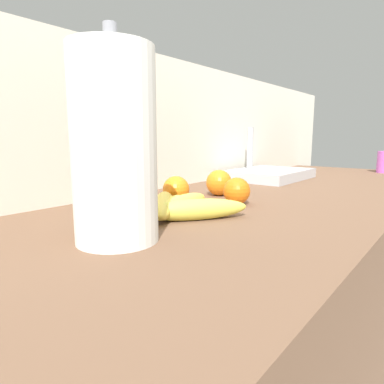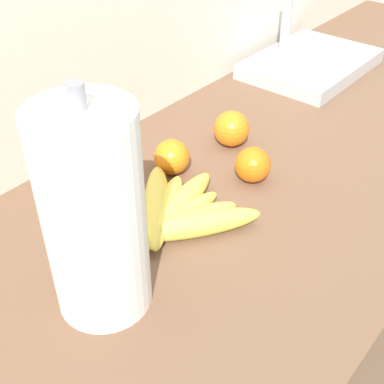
{
  "view_description": "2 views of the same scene",
  "coord_description": "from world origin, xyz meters",
  "px_view_note": "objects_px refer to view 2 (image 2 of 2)",
  "views": [
    {
      "loc": [
        -0.89,
        -0.4,
        1.06
      ],
      "look_at": [
        -0.33,
        0.05,
        0.94
      ],
      "focal_mm": 31.34,
      "sensor_mm": 36.0,
      "label": 1
    },
    {
      "loc": [
        -0.87,
        -0.39,
        1.44
      ],
      "look_at": [
        -0.35,
        0.04,
        0.94
      ],
      "focal_mm": 47.7,
      "sensor_mm": 36.0,
      "label": 2
    }
  ],
  "objects_px": {
    "banana_bunch": "(176,214)",
    "paper_towel_roll": "(94,216)",
    "orange_center": "(231,129)",
    "sink_basin": "(310,62)",
    "orange_front": "(172,157)",
    "orange_back_right": "(253,165)"
  },
  "relations": [
    {
      "from": "banana_bunch",
      "to": "sink_basin",
      "type": "height_order",
      "value": "sink_basin"
    },
    {
      "from": "orange_back_right",
      "to": "paper_towel_roll",
      "type": "relative_size",
      "value": 0.2
    },
    {
      "from": "orange_front",
      "to": "orange_back_right",
      "type": "height_order",
      "value": "same"
    },
    {
      "from": "banana_bunch",
      "to": "orange_front",
      "type": "distance_m",
      "value": 0.15
    },
    {
      "from": "banana_bunch",
      "to": "orange_center",
      "type": "xyz_separation_m",
      "value": [
        0.25,
        0.08,
        0.02
      ]
    },
    {
      "from": "orange_center",
      "to": "orange_front",
      "type": "xyz_separation_m",
      "value": [
        -0.15,
        0.02,
        -0.0
      ]
    },
    {
      "from": "orange_front",
      "to": "paper_towel_roll",
      "type": "height_order",
      "value": "paper_towel_roll"
    },
    {
      "from": "orange_center",
      "to": "sink_basin",
      "type": "relative_size",
      "value": 0.21
    },
    {
      "from": "orange_front",
      "to": "sink_basin",
      "type": "height_order",
      "value": "sink_basin"
    },
    {
      "from": "orange_center",
      "to": "orange_back_right",
      "type": "height_order",
      "value": "orange_center"
    },
    {
      "from": "banana_bunch",
      "to": "paper_towel_roll",
      "type": "height_order",
      "value": "paper_towel_roll"
    },
    {
      "from": "banana_bunch",
      "to": "orange_center",
      "type": "distance_m",
      "value": 0.27
    },
    {
      "from": "banana_bunch",
      "to": "sink_basin",
      "type": "xyz_separation_m",
      "value": [
        0.68,
        0.14,
        0.0
      ]
    },
    {
      "from": "orange_center",
      "to": "sink_basin",
      "type": "bearing_deg",
      "value": 8.38
    },
    {
      "from": "paper_towel_roll",
      "to": "sink_basin",
      "type": "distance_m",
      "value": 0.88
    },
    {
      "from": "orange_front",
      "to": "orange_back_right",
      "type": "distance_m",
      "value": 0.15
    },
    {
      "from": "banana_bunch",
      "to": "orange_back_right",
      "type": "xyz_separation_m",
      "value": [
        0.18,
        -0.02,
        0.01
      ]
    },
    {
      "from": "orange_back_right",
      "to": "paper_towel_roll",
      "type": "height_order",
      "value": "paper_towel_roll"
    },
    {
      "from": "orange_center",
      "to": "banana_bunch",
      "type": "bearing_deg",
      "value": -163.01
    },
    {
      "from": "paper_towel_roll",
      "to": "banana_bunch",
      "type": "bearing_deg",
      "value": 9.44
    },
    {
      "from": "banana_bunch",
      "to": "orange_back_right",
      "type": "relative_size",
      "value": 3.81
    },
    {
      "from": "orange_center",
      "to": "orange_front",
      "type": "height_order",
      "value": "orange_center"
    }
  ]
}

